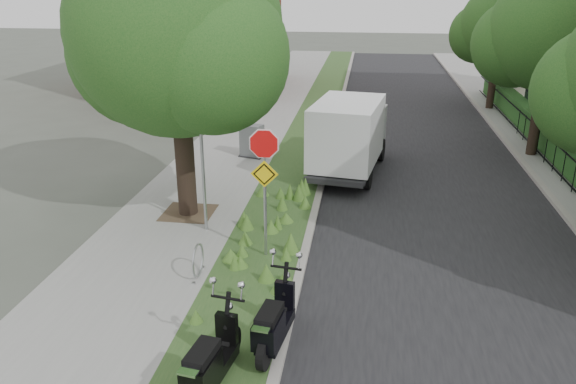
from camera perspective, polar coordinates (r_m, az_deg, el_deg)
name	(u,v)px	position (r m, az deg, el deg)	size (l,w,h in m)	color
ground	(322,275)	(12.87, 3.49, -8.44)	(120.00, 120.00, 0.00)	#4C5147
sidewalk_near	(237,144)	(22.65, -5.21, 4.89)	(3.50, 60.00, 0.12)	gray
verge	(305,147)	(22.21, 1.74, 4.63)	(2.00, 60.00, 0.12)	#2C4F22
kerb_near	(330,147)	(22.12, 4.32, 4.53)	(0.20, 60.00, 0.13)	#9E9991
road	(421,153)	(22.21, 13.38, 3.92)	(7.00, 60.00, 0.01)	black
kerb_far	(516,155)	(22.81, 22.18, 3.52)	(0.20, 60.00, 0.13)	#9E9991
footpath_far	(564,157)	(23.30, 26.22, 3.23)	(3.20, 60.00, 0.12)	gray
street_tree_main	(174,41)	(14.94, -11.46, 14.79)	(6.21, 5.54, 7.66)	black
bare_post	(202,157)	(14.21, -8.70, 3.58)	(0.08, 0.08, 4.00)	#A5A8AD
bike_hoop	(198,260)	(12.57, -9.14, -6.88)	(0.06, 0.78, 0.77)	#A5A8AD
sign_assembly	(264,167)	(12.61, -2.42, 2.54)	(0.94, 0.08, 3.22)	#A5A8AD
fence_far	(538,140)	(22.84, 24.09, 4.85)	(0.04, 24.00, 1.00)	black
hedge_far	(558,141)	(23.05, 25.76, 4.72)	(1.00, 24.00, 1.10)	#20491A
brick_building	(192,15)	(34.80, -9.68, 17.26)	(9.40, 10.40, 8.30)	brown
far_tree_b	(547,37)	(22.19, 24.83, 14.12)	(4.83, 4.31, 6.56)	black
far_tree_c	(498,29)	(29.96, 20.55, 15.22)	(4.37, 3.89, 5.93)	black
scooter_near	(208,369)	(9.30, -8.10, -17.34)	(0.62, 2.00, 0.96)	black
scooter_far	(273,329)	(10.08, -1.56, -13.72)	(0.58, 1.98, 0.95)	black
box_truck	(349,133)	(19.01, 6.26, 6.00)	(2.60, 5.09, 2.20)	#262628
utility_cabinet	(252,141)	(20.67, -3.69, 5.16)	(1.02, 0.82, 1.19)	#262628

